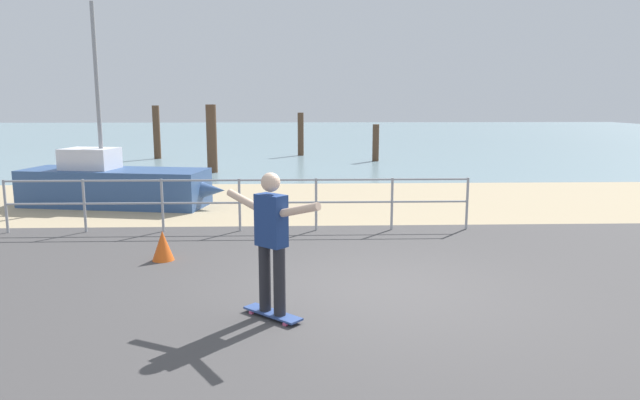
# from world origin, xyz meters

# --- Properties ---
(ground_plane) EXTENTS (24.00, 10.00, 0.04)m
(ground_plane) POSITION_xyz_m (0.00, -1.00, 0.00)
(ground_plane) COLOR #474444
(ground_plane) RESTS_ON ground
(beach_strip) EXTENTS (24.00, 6.00, 0.04)m
(beach_strip) POSITION_xyz_m (0.00, 7.00, 0.00)
(beach_strip) COLOR tan
(beach_strip) RESTS_ON ground
(sea_surface) EXTENTS (72.00, 50.00, 0.04)m
(sea_surface) POSITION_xyz_m (0.00, 35.00, 0.00)
(sea_surface) COLOR #75939E
(sea_surface) RESTS_ON ground
(railing_fence) EXTENTS (8.96, 0.05, 1.05)m
(railing_fence) POSITION_xyz_m (-2.17, 3.60, 0.69)
(railing_fence) COLOR #9EA0A5
(railing_fence) RESTS_ON ground
(sailboat) EXTENTS (5.06, 2.18, 4.78)m
(sailboat) POSITION_xyz_m (-5.30, 6.45, 0.52)
(sailboat) COLOR #335184
(sailboat) RESTS_ON ground
(skateboard) EXTENTS (0.72, 0.69, 0.08)m
(skateboard) POSITION_xyz_m (-1.33, -0.97, 0.07)
(skateboard) COLOR #334C8C
(skateboard) RESTS_ON ground
(skateboarder) EXTENTS (1.12, 1.05, 1.65)m
(skateboarder) POSITION_xyz_m (-1.33, -0.97, 1.02)
(skateboarder) COLOR #26262B
(skateboarder) RESTS_ON skateboard
(groyne_post_0) EXTENTS (0.30, 0.30, 2.32)m
(groyne_post_0) POSITION_xyz_m (-7.21, 17.92, 1.16)
(groyne_post_0) COLOR #513826
(groyne_post_0) RESTS_ON ground
(groyne_post_1) EXTENTS (0.36, 0.36, 2.40)m
(groyne_post_1) POSITION_xyz_m (-4.08, 12.90, 1.20)
(groyne_post_1) COLOR #513826
(groyne_post_1) RESTS_ON ground
(groyne_post_2) EXTENTS (0.28, 0.28, 1.99)m
(groyne_post_2) POSITION_xyz_m (-0.94, 19.17, 0.99)
(groyne_post_2) COLOR #513826
(groyne_post_2) RESTS_ON ground
(groyne_post_3) EXTENTS (0.27, 0.27, 1.55)m
(groyne_post_3) POSITION_xyz_m (2.19, 16.57, 0.78)
(groyne_post_3) COLOR #513826
(groyne_post_3) RESTS_ON ground
(traffic_cone) EXTENTS (0.36, 0.36, 0.50)m
(traffic_cone) POSITION_xyz_m (-3.18, 1.55, 0.25)
(traffic_cone) COLOR #E55919
(traffic_cone) RESTS_ON ground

